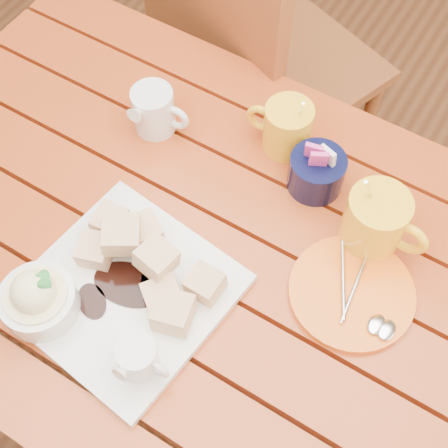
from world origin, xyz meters
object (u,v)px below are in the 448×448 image
Objects in this scene: coffee_mug_left at (286,127)px; coffee_mug_right at (376,221)px; orange_saucer at (352,293)px; chair_far at (248,63)px; dessert_plate at (105,291)px; table at (197,269)px.

coffee_mug_left is 0.24m from coffee_mug_right.
coffee_mug_left is 0.86× the size of coffee_mug_right.
orange_saucer is (0.23, -0.20, -0.04)m from coffee_mug_left.
coffee_mug_right is at bearing -30.43° from coffee_mug_left.
orange_saucer is at bearing 152.66° from chair_far.
dessert_plate is 0.33× the size of chair_far.
chair_far is at bearing 139.77° from coffee_mug_right.
coffee_mug_left is at bearing 77.97° from dessert_plate.
orange_saucer is (0.26, 0.05, 0.11)m from table.
coffee_mug_left reaches higher than orange_saucer.
chair_far reaches higher than orange_saucer.
orange_saucer reaches higher than table.
coffee_mug_left is 0.15× the size of chair_far.
coffee_mug_right is (0.24, 0.15, 0.16)m from table.
chair_far is (-0.23, 0.58, -0.10)m from table.
dessert_plate is 0.38m from orange_saucer.
table is 7.30× the size of coffee_mug_right.
chair_far is (-0.26, 0.33, -0.26)m from coffee_mug_left.
dessert_plate is 0.42m from coffee_mug_left.
dessert_plate reaches higher than orange_saucer.
dessert_plate is at bearing -147.45° from orange_saucer.
chair_far is (-0.47, 0.42, -0.27)m from coffee_mug_right.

